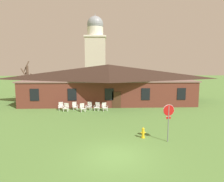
{
  "coord_description": "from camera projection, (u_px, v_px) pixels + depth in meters",
  "views": [
    {
      "loc": [
        -0.72,
        -11.01,
        5.26
      ],
      "look_at": [
        0.14,
        8.3,
        2.82
      ],
      "focal_mm": 31.65,
      "sensor_mm": 36.0,
      "label": 1
    }
  ],
  "objects": [
    {
      "name": "dome_tower",
      "position": [
        96.0,
        54.0,
        48.31
      ],
      "size": [
        5.18,
        5.18,
        18.1
      ],
      "color": "#BCB29E",
      "rests_on": "ground"
    },
    {
      "name": "fire_hydrant",
      "position": [
        143.0,
        133.0,
        14.52
      ],
      "size": [
        0.36,
        0.28,
        0.79
      ],
      "color": "gold",
      "rests_on": "ground"
    },
    {
      "name": "brick_building",
      "position": [
        108.0,
        83.0,
        29.54
      ],
      "size": [
        23.96,
        10.4,
        5.52
      ],
      "color": "brown",
      "rests_on": "ground"
    },
    {
      "name": "lawn_chair_far_side",
      "position": [
        97.0,
        106.0,
        23.58
      ],
      "size": [
        0.75,
        0.8,
        0.96
      ],
      "color": "white",
      "rests_on": "ground"
    },
    {
      "name": "lawn_chair_right_end",
      "position": [
        89.0,
        106.0,
        23.85
      ],
      "size": [
        0.76,
        0.81,
        0.96
      ],
      "color": "white",
      "rests_on": "ground"
    },
    {
      "name": "ground_plane",
      "position": [
        116.0,
        156.0,
        11.6
      ],
      "size": [
        200.0,
        200.0,
        0.0
      ],
      "primitive_type": "plane",
      "color": "#517A38"
    },
    {
      "name": "bare_tree_beside_building",
      "position": [
        28.0,
        81.0,
        30.92
      ],
      "size": [
        1.58,
        1.58,
        6.07
      ],
      "color": "brown",
      "rests_on": "ground"
    },
    {
      "name": "lawn_chair_by_porch",
      "position": [
        61.0,
        106.0,
        23.77
      ],
      "size": [
        0.72,
        0.77,
        0.96
      ],
      "color": "white",
      "rests_on": "ground"
    },
    {
      "name": "lawn_chair_near_door",
      "position": [
        66.0,
        107.0,
        23.16
      ],
      "size": [
        0.68,
        0.71,
        0.96
      ],
      "color": "silver",
      "rests_on": "ground"
    },
    {
      "name": "stop_sign",
      "position": [
        169.0,
        115.0,
        13.63
      ],
      "size": [
        0.8,
        0.13,
        2.65
      ],
      "color": "slate",
      "rests_on": "ground"
    },
    {
      "name": "lawn_chair_left_end",
      "position": [
        75.0,
        106.0,
        23.9
      ],
      "size": [
        0.79,
        0.84,
        0.96
      ],
      "color": "white",
      "rests_on": "ground"
    },
    {
      "name": "lawn_chair_middle",
      "position": [
        82.0,
        107.0,
        22.94
      ],
      "size": [
        0.78,
        0.83,
        0.96
      ],
      "color": "silver",
      "rests_on": "ground"
    },
    {
      "name": "lawn_chair_under_eave",
      "position": [
        104.0,
        107.0,
        23.39
      ],
      "size": [
        0.76,
        0.81,
        0.96
      ],
      "color": "silver",
      "rests_on": "ground"
    }
  ]
}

